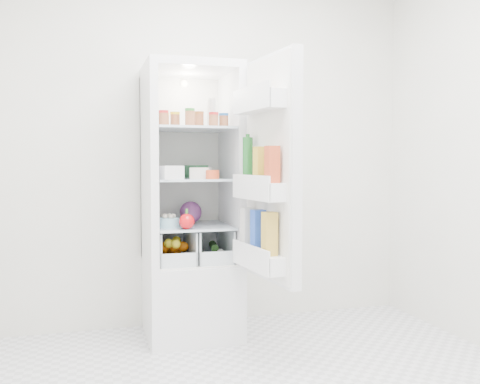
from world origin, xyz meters
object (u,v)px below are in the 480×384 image
object	(u,v)px
refrigerator	(190,236)
mushroom_bowl	(169,223)
red_cabbage	(191,212)
fridge_door	(268,174)

from	to	relation	value
refrigerator	mushroom_bowl	xyz separation A→B (m)	(-0.17, -0.15, 0.11)
red_cabbage	fridge_door	xyz separation A→B (m)	(0.32, -0.67, 0.27)
refrigerator	red_cabbage	distance (m)	0.16
refrigerator	red_cabbage	size ratio (longest dim) A/B	12.01
fridge_door	red_cabbage	bearing A→B (deg)	19.10
refrigerator	red_cabbage	world-z (taller)	refrigerator
refrigerator	mushroom_bowl	distance (m)	0.25
refrigerator	fridge_door	bearing A→B (deg)	-62.32
red_cabbage	fridge_door	world-z (taller)	fridge_door
red_cabbage	fridge_door	distance (m)	0.79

